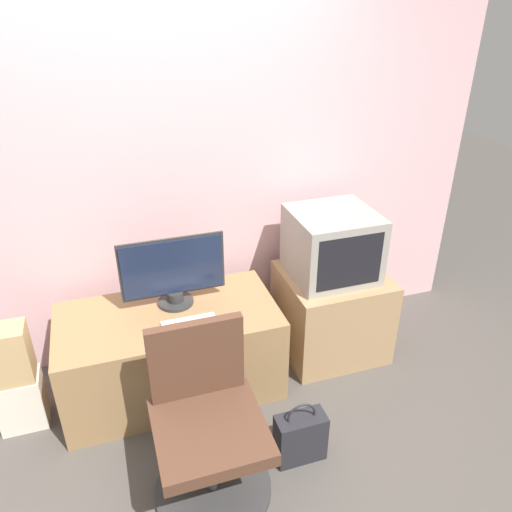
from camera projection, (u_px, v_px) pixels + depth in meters
name	position (u px, v px, depth m)	size (l,w,h in m)	color
ground_plane	(215.00, 495.00, 2.51)	(12.00, 12.00, 0.00)	#4C4742
wall_back	(153.00, 167.00, 3.00)	(4.40, 0.05, 2.60)	beige
desk	(171.00, 351.00, 3.06)	(1.30, 0.66, 0.56)	#937047
side_stand	(331.00, 312.00, 3.41)	(0.66, 0.62, 0.59)	#A37F56
main_monitor	(173.00, 272.00, 2.93)	(0.62, 0.21, 0.44)	#2D2D2D
keyboard	(189.00, 323.00, 2.84)	(0.31, 0.11, 0.01)	silver
mouse	(230.00, 316.00, 2.89)	(0.07, 0.03, 0.03)	black
crt_tv	(332.00, 245.00, 3.17)	(0.52, 0.50, 0.44)	gray
office_chair	(208.00, 429.00, 2.41)	(0.59, 0.59, 0.88)	#333333
cardboard_box_lower	(22.00, 400.00, 2.85)	(0.25, 0.19, 0.33)	beige
cardboard_box_upper	(8.00, 355.00, 2.70)	(0.23, 0.18, 0.34)	tan
handbag	(300.00, 437.00, 2.65)	(0.27, 0.13, 0.38)	#232328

